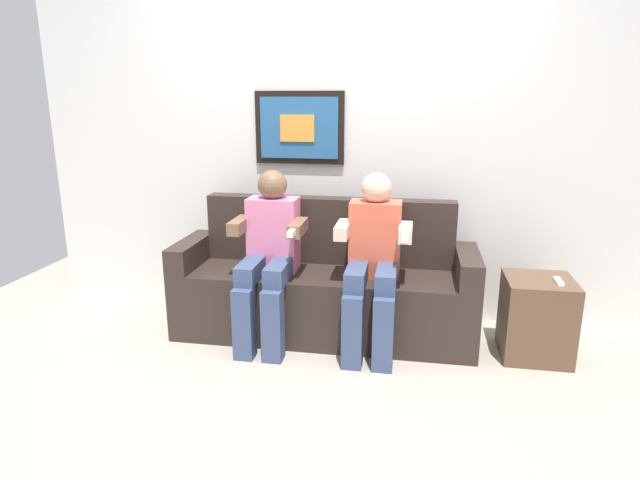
# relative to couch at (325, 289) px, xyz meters

# --- Properties ---
(ground_plane) EXTENTS (5.69, 5.69, 0.00)m
(ground_plane) POSITION_rel_couch_xyz_m (0.00, -0.33, -0.31)
(ground_plane) COLOR #9E9384
(back_wall_assembly) EXTENTS (4.37, 0.10, 2.60)m
(back_wall_assembly) POSITION_rel_couch_xyz_m (-0.01, 0.44, 0.99)
(back_wall_assembly) COLOR silver
(back_wall_assembly) RESTS_ON ground_plane
(couch) EXTENTS (1.97, 0.58, 0.90)m
(couch) POSITION_rel_couch_xyz_m (0.00, 0.00, 0.00)
(couch) COLOR #2D231E
(couch) RESTS_ON ground_plane
(person_on_left) EXTENTS (0.46, 0.56, 1.11)m
(person_on_left) POSITION_rel_couch_xyz_m (-0.33, -0.17, 0.29)
(person_on_left) COLOR pink
(person_on_left) RESTS_ON ground_plane
(person_on_right) EXTENTS (0.46, 0.56, 1.11)m
(person_on_right) POSITION_rel_couch_xyz_m (0.33, -0.17, 0.29)
(person_on_right) COLOR #D8593F
(person_on_right) RESTS_ON ground_plane
(side_table_right) EXTENTS (0.40, 0.40, 0.50)m
(side_table_right) POSITION_rel_couch_xyz_m (1.34, -0.11, -0.06)
(side_table_right) COLOR brown
(side_table_right) RESTS_ON ground_plane
(spare_remote_on_table) EXTENTS (0.04, 0.13, 0.02)m
(spare_remote_on_table) POSITION_rel_couch_xyz_m (1.43, -0.16, 0.20)
(spare_remote_on_table) COLOR white
(spare_remote_on_table) RESTS_ON side_table_right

